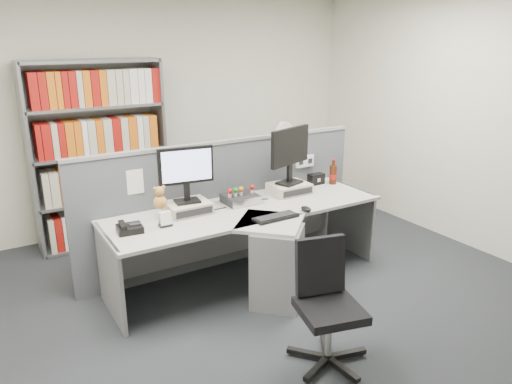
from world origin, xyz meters
TOP-DOWN VIEW (x-y plane):
  - ground at (0.00, 0.00)m, footprint 5.50×5.50m
  - room_shell at (0.00, 0.00)m, footprint 5.04×5.54m
  - partition at (0.00, 1.25)m, footprint 3.00×0.08m
  - desk at (0.00, 0.60)m, footprint 2.60×1.20m
  - monitor_riser_left at (-0.51, 0.98)m, footprint 0.38×0.31m
  - monitor_riser_right at (0.59, 0.98)m, footprint 0.38×0.31m
  - monitor_left at (-0.51, 0.98)m, footprint 0.49×0.18m
  - monitor_right at (0.59, 0.98)m, footprint 0.53×0.24m
  - desktop_pc at (0.02, 0.97)m, footprint 0.30×0.27m
  - figurines at (0.01, 0.96)m, footprint 0.29×0.05m
  - keyboard at (0.08, 0.45)m, footprint 0.40×0.16m
  - mouse at (0.41, 0.46)m, footprint 0.08×0.12m
  - desk_phone at (-1.09, 0.81)m, footprint 0.21×0.20m
  - desk_calendar at (-0.80, 0.78)m, footprint 0.11×0.08m
  - plush_toy at (-0.78, 0.94)m, footprint 0.12×0.12m
  - speaker at (1.01, 1.09)m, footprint 0.17×0.09m
  - cola_bottle at (1.17, 1.01)m, footprint 0.08×0.08m
  - shelving_unit at (-0.90, 2.44)m, footprint 1.41×0.40m
  - filing_cabinet at (1.20, 1.99)m, footprint 0.45×0.61m
  - desk_fan at (1.20, 1.99)m, footprint 0.32×0.19m
  - office_chair at (-0.13, -0.51)m, footprint 0.58×0.57m

SIDE VIEW (x-z plane):
  - ground at x=0.00m, z-range 0.00..0.00m
  - filing_cabinet at x=1.20m, z-range 0.00..0.70m
  - desk at x=0.00m, z-range 0.10..0.82m
  - office_chair at x=-0.13m, z-range 0.03..0.90m
  - partition at x=0.00m, z-range 0.01..1.29m
  - keyboard at x=0.08m, z-range 0.72..0.75m
  - mouse at x=0.41m, z-range 0.72..0.77m
  - desk_phone at x=-1.09m, z-range 0.71..0.79m
  - desktop_pc at x=0.02m, z-range 0.72..0.80m
  - monitor_riser_left at x=-0.51m, z-range 0.72..0.82m
  - monitor_riser_right at x=0.59m, z-range 0.72..0.82m
  - desk_calendar at x=-0.80m, z-range 0.71..0.84m
  - speaker at x=1.01m, z-range 0.72..0.83m
  - cola_bottle at x=1.17m, z-range 0.69..0.95m
  - figurines at x=0.01m, z-range 0.81..0.89m
  - plush_toy at x=-0.78m, z-range 0.81..1.01m
  - shelving_unit at x=-0.90m, z-range -0.02..1.98m
  - desk_fan at x=1.20m, z-range 0.77..1.31m
  - monitor_left at x=-0.51m, z-range 0.87..1.37m
  - monitor_right at x=0.59m, z-range 0.87..1.43m
  - room_shell at x=0.00m, z-range 0.43..3.15m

